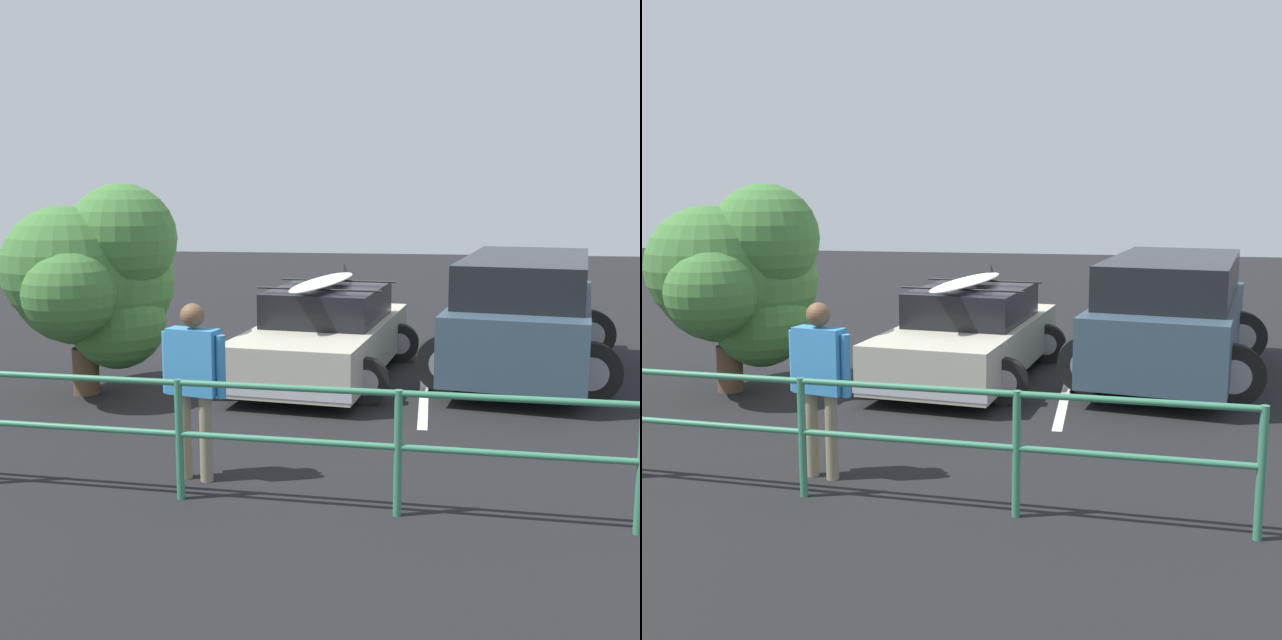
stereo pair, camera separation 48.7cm
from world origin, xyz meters
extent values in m
cube|color=black|center=(0.00, 0.00, -0.01)|extent=(44.00, 44.00, 0.02)
cube|color=silver|center=(-1.71, 0.52, 0.00)|extent=(0.12, 4.94, 0.00)
cube|color=#B7B29E|center=(-0.25, 0.52, 0.49)|extent=(2.24, 4.47, 0.65)
cube|color=black|center=(-0.27, 0.35, 1.07)|extent=(1.76, 2.23, 0.49)
cube|color=silver|center=(0.01, 2.61, 0.29)|extent=(1.76, 0.31, 0.14)
cube|color=silver|center=(-0.51, -1.57, 0.29)|extent=(1.76, 0.31, 0.14)
cylinder|color=black|center=(-0.96, 1.95, 0.31)|extent=(0.61, 0.18, 0.61)
cylinder|color=#99999E|center=(-0.96, 1.95, 0.31)|extent=(0.34, 0.19, 0.34)
cylinder|color=black|center=(0.79, 1.73, 0.31)|extent=(0.61, 0.18, 0.61)
cylinder|color=#99999E|center=(0.79, 1.73, 0.31)|extent=(0.34, 0.19, 0.34)
cylinder|color=black|center=(-1.29, -0.69, 0.31)|extent=(0.61, 0.18, 0.61)
cylinder|color=#99999E|center=(-1.29, -0.69, 0.31)|extent=(0.34, 0.19, 0.34)
cylinder|color=black|center=(0.46, -0.91, 0.31)|extent=(0.61, 0.18, 0.61)
cylinder|color=#99999E|center=(0.46, -0.91, 0.31)|extent=(0.34, 0.19, 0.34)
cylinder|color=black|center=(-0.20, 0.91, 1.35)|extent=(1.80, 0.25, 0.03)
cylinder|color=black|center=(-0.34, -0.21, 1.35)|extent=(1.80, 0.25, 0.03)
ellipsoid|color=white|center=(-0.21, 0.49, 1.41)|extent=(0.92, 2.68, 0.09)
cone|color=black|center=(-0.40, -0.55, 1.53)|extent=(0.10, 0.10, 0.14)
cube|color=#334756|center=(-3.16, -0.11, 0.72)|extent=(2.67, 5.03, 0.91)
cube|color=black|center=(-3.16, -0.11, 1.47)|extent=(2.34, 3.97, 0.60)
cylinder|color=black|center=(-3.61, -2.56, 0.82)|extent=(0.74, 0.31, 0.72)
cylinder|color=black|center=(-3.83, 1.47, 0.40)|extent=(0.80, 0.22, 0.80)
cylinder|color=#99999E|center=(-3.83, 1.47, 0.40)|extent=(0.44, 0.23, 0.44)
cylinder|color=black|center=(-1.98, 1.13, 0.40)|extent=(0.80, 0.22, 0.80)
cylinder|color=#99999E|center=(-1.98, 1.13, 0.40)|extent=(0.44, 0.23, 0.44)
cylinder|color=black|center=(-4.35, -1.35, 0.40)|extent=(0.80, 0.22, 0.80)
cylinder|color=#99999E|center=(-4.35, -1.35, 0.40)|extent=(0.44, 0.23, 0.44)
cylinder|color=black|center=(-2.49, -1.69, 0.40)|extent=(0.80, 0.22, 0.80)
cylinder|color=#99999E|center=(-2.49, -1.69, 0.40)|extent=(0.44, 0.23, 0.44)
cylinder|color=gray|center=(0.31, 4.90, 0.42)|extent=(0.12, 0.12, 0.84)
cylinder|color=gray|center=(0.53, 4.85, 0.42)|extent=(0.12, 0.12, 0.84)
cube|color=#3D8ED1|center=(0.42, 4.88, 1.15)|extent=(0.52, 0.30, 0.63)
sphere|color=brown|center=(0.42, 4.88, 1.59)|extent=(0.23, 0.23, 0.23)
cylinder|color=#3D8ED1|center=(0.14, 4.94, 1.13)|extent=(0.09, 0.09, 0.59)
cylinder|color=#3D8ED1|center=(0.70, 4.81, 1.13)|extent=(0.09, 0.09, 0.59)
cylinder|color=#387F5B|center=(-3.47, 5.58, 0.55)|extent=(0.07, 0.07, 1.10)
cylinder|color=#387F5B|center=(-1.53, 5.48, 0.55)|extent=(0.07, 0.07, 1.10)
cylinder|color=#387F5B|center=(0.41, 5.37, 0.55)|extent=(0.07, 0.07, 1.10)
cylinder|color=#387F5B|center=(0.41, 5.37, 1.07)|extent=(7.77, 0.46, 0.06)
cylinder|color=#387F5B|center=(0.41, 5.37, 0.61)|extent=(7.77, 0.46, 0.06)
cylinder|color=brown|center=(2.83, 1.95, 0.32)|extent=(0.35, 0.35, 0.63)
sphere|color=#427A38|center=(2.95, 2.16, 1.73)|extent=(1.64, 1.64, 1.64)
sphere|color=#427A38|center=(2.71, 2.60, 1.47)|extent=(1.17, 1.17, 1.17)
sphere|color=#427A38|center=(2.30, 1.81, 2.10)|extent=(1.45, 1.45, 1.45)
sphere|color=#427A38|center=(2.43, 1.77, 0.98)|extent=(1.30, 1.30, 1.30)
sphere|color=#427A38|center=(2.88, 1.98, 1.57)|extent=(1.74, 1.74, 1.74)
sphere|color=#427A38|center=(2.66, 1.58, 1.52)|extent=(1.89, 1.89, 1.89)
camera|label=1|loc=(-1.78, 11.98, 2.77)|focal=45.00mm
camera|label=2|loc=(-2.26, 11.90, 2.77)|focal=45.00mm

